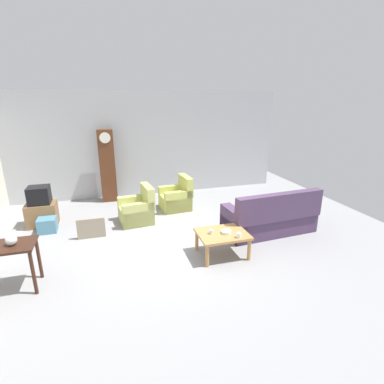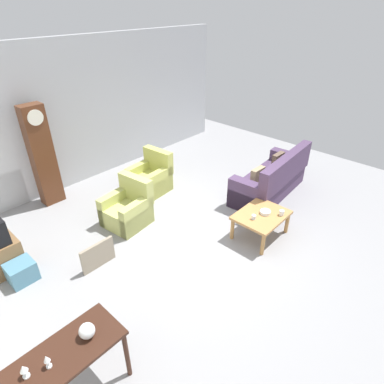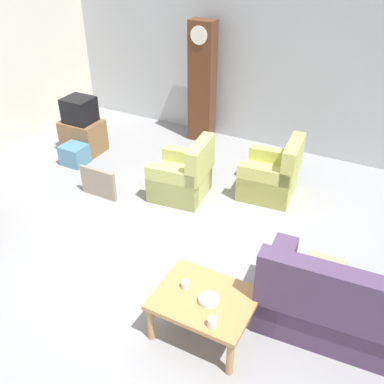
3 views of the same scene
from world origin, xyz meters
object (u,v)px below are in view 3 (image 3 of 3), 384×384
object	(u,v)px
tv_crt	(79,110)
cup_white_porcelain	(212,322)
cup_blue_rimmed	(185,285)
bowl_white_stacked	(209,300)
armchair_olive_far	(272,177)
storage_box_blue	(75,155)
grandfather_clock	(202,83)
framed_picture_leaning	(98,183)
tv_stand_cabinet	(83,136)
armchair_olive_near	(183,178)
coffee_table_wood	(204,302)
couch_floral	(368,315)

from	to	relation	value
tv_crt	cup_white_porcelain	world-z (taller)	tv_crt
cup_blue_rimmed	bowl_white_stacked	bearing A→B (deg)	-12.03
armchair_olive_far	storage_box_blue	world-z (taller)	armchair_olive_far
grandfather_clock	framed_picture_leaning	world-z (taller)	grandfather_clock
tv_stand_cabinet	cup_blue_rimmed	distance (m)	4.29
armchair_olive_near	coffee_table_wood	world-z (taller)	armchair_olive_near
storage_box_blue	cup_blue_rimmed	size ratio (longest dim) A/B	4.92
tv_crt	grandfather_clock	bearing A→B (deg)	40.88
coffee_table_wood	storage_box_blue	size ratio (longest dim) A/B	2.39
armchair_olive_near	tv_stand_cabinet	bearing A→B (deg)	168.49
coffee_table_wood	tv_stand_cabinet	xyz separation A→B (m)	(-3.66, 2.59, -0.13)
framed_picture_leaning	armchair_olive_near	bearing A→B (deg)	29.16
cup_blue_rimmed	coffee_table_wood	bearing A→B (deg)	-6.38
couch_floral	storage_box_blue	size ratio (longest dim) A/B	5.37
tv_stand_cabinet	grandfather_clock	bearing A→B (deg)	40.88
coffee_table_wood	cup_white_porcelain	distance (m)	0.37
couch_floral	bowl_white_stacked	distance (m)	1.55
framed_picture_leaning	cup_white_porcelain	size ratio (longest dim) A/B	6.28
coffee_table_wood	tv_crt	bearing A→B (deg)	144.79
armchair_olive_far	coffee_table_wood	bearing A→B (deg)	-84.71
grandfather_clock	cup_blue_rimmed	size ratio (longest dim) A/B	26.15
couch_floral	cup_white_porcelain	distance (m)	1.54
tv_stand_cabinet	bowl_white_stacked	distance (m)	4.56
armchair_olive_near	tv_stand_cabinet	distance (m)	2.30
armchair_olive_far	cup_white_porcelain	distance (m)	3.08
tv_crt	bowl_white_stacked	distance (m)	4.56
coffee_table_wood	bowl_white_stacked	size ratio (longest dim) A/B	4.94
storage_box_blue	cup_white_porcelain	bearing A→B (deg)	-33.03
bowl_white_stacked	armchair_olive_near	bearing A→B (deg)	124.17
couch_floral	framed_picture_leaning	world-z (taller)	couch_floral
armchair_olive_far	tv_crt	world-z (taller)	tv_crt
armchair_olive_far	bowl_white_stacked	distance (m)	2.82
armchair_olive_far	cup_blue_rimmed	bearing A→B (deg)	-89.41
cup_blue_rimmed	cup_white_porcelain	bearing A→B (deg)	-34.43
grandfather_clock	bowl_white_stacked	bearing A→B (deg)	-62.52
framed_picture_leaning	couch_floral	bearing A→B (deg)	-12.55
armchair_olive_far	coffee_table_wood	size ratio (longest dim) A/B	0.96
armchair_olive_near	cup_blue_rimmed	size ratio (longest dim) A/B	11.27
armchair_olive_near	grandfather_clock	world-z (taller)	grandfather_clock
cup_white_porcelain	cup_blue_rimmed	size ratio (longest dim) A/B	1.17
couch_floral	cup_white_porcelain	xyz separation A→B (m)	(-1.23, -0.91, 0.17)
framed_picture_leaning	cup_white_porcelain	world-z (taller)	cup_white_porcelain
cup_white_porcelain	coffee_table_wood	bearing A→B (deg)	127.71
tv_stand_cabinet	cup_white_porcelain	distance (m)	4.83
storage_box_blue	armchair_olive_far	bearing A→B (deg)	10.87
cup_white_porcelain	tv_stand_cabinet	bearing A→B (deg)	143.56
grandfather_clock	bowl_white_stacked	size ratio (longest dim) A/B	10.99
armchair_olive_near	grandfather_clock	bearing A→B (deg)	108.60
tv_stand_cabinet	cup_blue_rimmed	size ratio (longest dim) A/B	8.33
armchair_olive_near	tv_crt	xyz separation A→B (m)	(-2.26, 0.46, 0.47)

